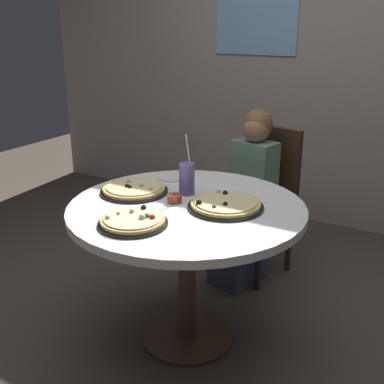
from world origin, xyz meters
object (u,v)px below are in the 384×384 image
diner_child (246,207)px  plate_small (174,177)px  pizza_cheese (225,205)px  soda_cup (187,179)px  pizza_pepperoni (133,221)px  dining_table (187,225)px  chair_wooden (263,193)px  pizza_veggie (134,189)px  sauce_bowl (175,198)px

diner_child → plate_small: size_ratio=6.01×
pizza_cheese → soda_cup: size_ratio=1.16×
pizza_pepperoni → dining_table: bearing=76.5°
dining_table → plate_small: plate_small is taller
pizza_pepperoni → pizza_cheese: bearing=56.2°
dining_table → diner_child: 0.76m
pizza_pepperoni → soda_cup: 0.46m
soda_cup → plate_small: soda_cup is taller
chair_wooden → pizza_pepperoni: 1.27m
pizza_veggie → soda_cup: size_ratio=1.13×
dining_table → soda_cup: bearing=120.5°
sauce_bowl → plate_small: size_ratio=0.39×
dining_table → sauce_bowl: sauce_bowl is taller
pizza_veggie → pizza_cheese: same height
plate_small → pizza_pepperoni: bearing=-72.5°
pizza_cheese → plate_small: (-0.46, 0.27, -0.01)m
dining_table → pizza_veggie: pizza_veggie is taller
diner_child → sauce_bowl: (-0.05, -0.74, 0.29)m
chair_wooden → soda_cup: (-0.10, -0.79, 0.30)m
dining_table → pizza_veggie: bearing=177.0°
dining_table → soda_cup: 0.24m
pizza_pepperoni → soda_cup: soda_cup is taller
diner_child → chair_wooden: bearing=78.4°
soda_cup → pizza_cheese: bearing=-16.3°
pizza_cheese → dining_table: bearing=-161.6°
dining_table → sauce_bowl: size_ratio=16.25×
dining_table → pizza_veggie: (-0.32, 0.02, 0.12)m
pizza_cheese → sauce_bowl: pizza_cheese is taller
sauce_bowl → pizza_veggie: bearing=176.2°
diner_child → soda_cup: 0.70m
chair_wooden → soda_cup: soda_cup is taller
dining_table → pizza_pepperoni: size_ratio=3.75×
pizza_veggie → soda_cup: soda_cup is taller
diner_child → pizza_veggie: (-0.31, -0.72, 0.28)m
pizza_pepperoni → plate_small: pizza_pepperoni is taller
sauce_bowl → soda_cup: bearing=94.7°
pizza_cheese → pizza_pepperoni: (-0.25, -0.38, 0.00)m
pizza_pepperoni → plate_small: bearing=107.5°
chair_wooden → pizza_pepperoni: bearing=-94.5°
sauce_bowl → pizza_cheese: bearing=13.5°
diner_child → pizza_pepperoni: (-0.06, -1.06, 0.28)m
soda_cup → pizza_pepperoni: bearing=-89.8°
dining_table → pizza_veggie: size_ratio=3.29×
pizza_pepperoni → sauce_bowl: 0.32m
pizza_pepperoni → plate_small: size_ratio=1.69×
pizza_pepperoni → sauce_bowl: size_ratio=4.34×
sauce_bowl → plate_small: (-0.21, 0.32, -0.02)m
pizza_veggie → pizza_cheese: 0.50m
chair_wooden → sauce_bowl: chair_wooden is taller
pizza_cheese → sauce_bowl: size_ratio=5.11×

